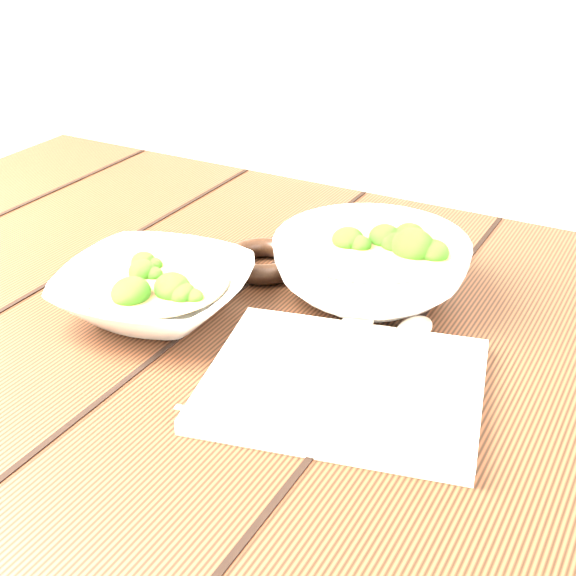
{
  "coord_description": "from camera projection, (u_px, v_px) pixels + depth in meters",
  "views": [
    {
      "loc": [
        0.41,
        -0.62,
        1.17
      ],
      "look_at": [
        0.07,
        0.0,
        0.8
      ],
      "focal_mm": 50.0,
      "sensor_mm": 36.0,
      "label": 1
    }
  ],
  "objects": [
    {
      "name": "table",
      "position": [
        233.0,
        407.0,
        0.9
      ],
      "size": [
        1.2,
        0.8,
        0.75
      ],
      "color": "#391D10",
      "rests_on": "ground"
    },
    {
      "name": "soup_bowl_front",
      "position": [
        155.0,
        290.0,
        0.84
      ],
      "size": [
        0.23,
        0.23,
        0.06
      ],
      "color": "white",
      "rests_on": "table"
    },
    {
      "name": "soup_bowl_back",
      "position": [
        370.0,
        266.0,
        0.87
      ],
      "size": [
        0.25,
        0.25,
        0.08
      ],
      "color": "white",
      "rests_on": "table"
    },
    {
      "name": "trivet",
      "position": [
        263.0,
        261.0,
        0.94
      ],
      "size": [
        0.13,
        0.13,
        0.02
      ],
      "primitive_type": "torus",
      "rotation": [
        0.0,
        0.0,
        0.35
      ],
      "color": "black",
      "rests_on": "table"
    },
    {
      "name": "napkin",
      "position": [
        344.0,
        384.0,
        0.73
      ],
      "size": [
        0.29,
        0.25,
        0.01
      ],
      "primitive_type": "cube",
      "rotation": [
        0.0,
        0.0,
        0.23
      ],
      "color": "beige",
      "rests_on": "table"
    },
    {
      "name": "spoon_left",
      "position": [
        345.0,
        343.0,
        0.77
      ],
      "size": [
        0.05,
        0.2,
        0.01
      ],
      "color": "#AFA89B",
      "rests_on": "napkin"
    },
    {
      "name": "spoon_right",
      "position": [
        398.0,
        348.0,
        0.76
      ],
      "size": [
        0.03,
        0.2,
        0.01
      ],
      "color": "#AFA89B",
      "rests_on": "napkin"
    }
  ]
}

